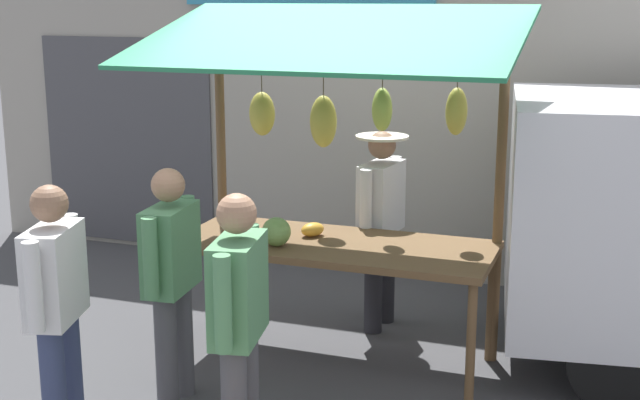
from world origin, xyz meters
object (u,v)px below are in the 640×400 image
at_px(market_stall, 333,148).
at_px(vendor_with_sunhat, 381,215).
at_px(shopper_in_grey_tee, 56,300).
at_px(shopper_with_shopping_bag, 239,316).
at_px(shopper_with_ponytail, 172,272).

xyz_separation_m(market_stall, vendor_with_sunhat, (-0.14, -0.73, -0.63)).
bearing_deg(vendor_with_sunhat, shopper_in_grey_tee, -20.08).
relative_size(market_stall, vendor_with_sunhat, 1.60).
distance_m(market_stall, vendor_with_sunhat, 0.97).
bearing_deg(shopper_in_grey_tee, vendor_with_sunhat, -42.22).
bearing_deg(shopper_with_shopping_bag, shopper_in_grey_tee, 84.38).
xyz_separation_m(vendor_with_sunhat, shopper_with_shopping_bag, (0.12, 2.31, -0.02)).
distance_m(market_stall, shopper_with_shopping_bag, 1.71).
xyz_separation_m(vendor_with_sunhat, shopper_in_grey_tee, (1.21, 2.40, -0.03)).
distance_m(vendor_with_sunhat, shopper_with_shopping_bag, 2.31).
height_order(shopper_with_ponytail, shopper_with_shopping_bag, shopper_with_shopping_bag).
relative_size(shopper_in_grey_tee, shopper_with_ponytail, 1.01).
xyz_separation_m(shopper_in_grey_tee, shopper_with_ponytail, (-0.35, -0.69, -0.01)).
bearing_deg(shopper_in_grey_tee, shopper_with_shopping_bag, -100.78).
xyz_separation_m(market_stall, shopper_in_grey_tee, (1.07, 1.67, -0.66)).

